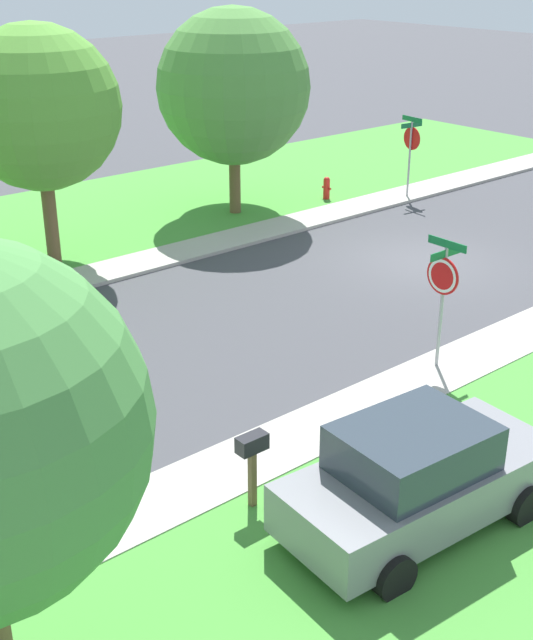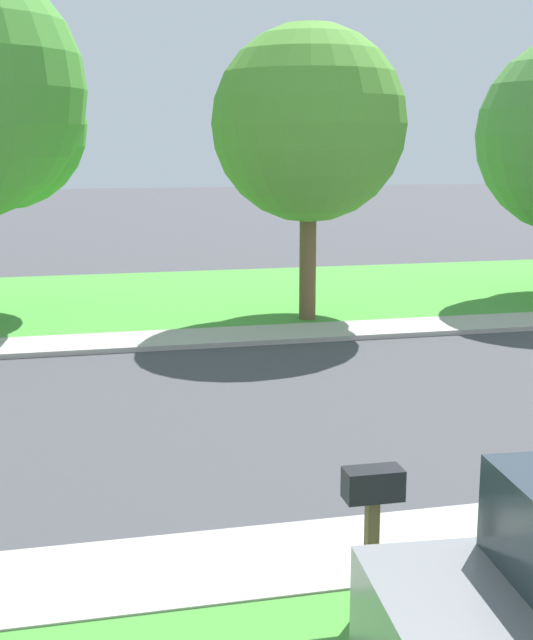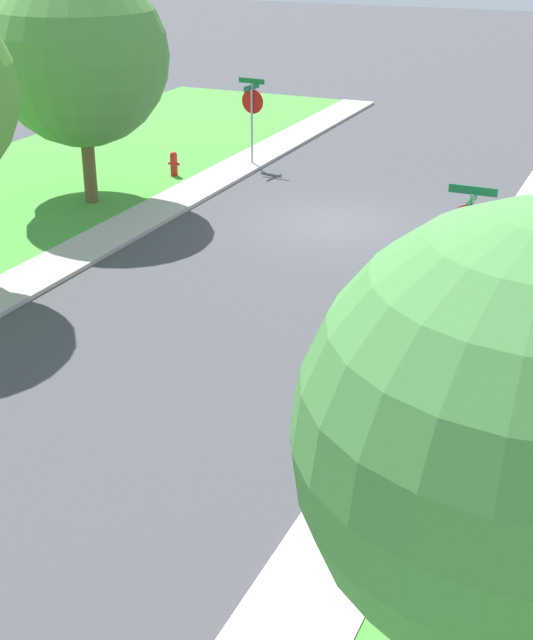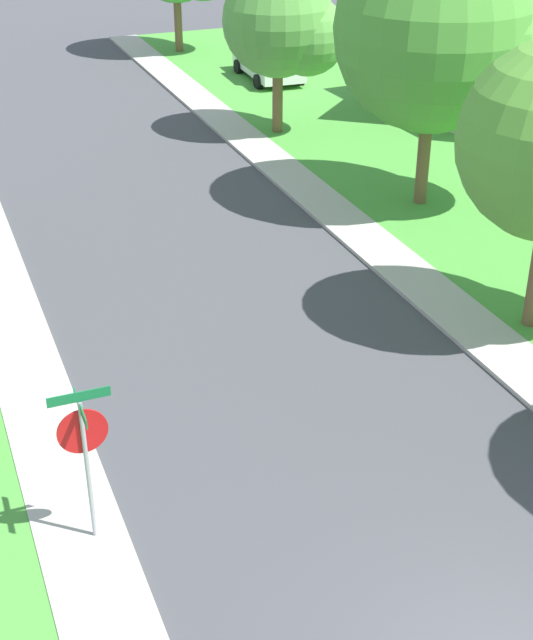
{
  "view_description": "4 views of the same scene",
  "coord_description": "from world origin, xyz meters",
  "px_view_note": "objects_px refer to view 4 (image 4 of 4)",
  "views": [
    {
      "loc": [
        -14.05,
        17.39,
        7.91
      ],
      "look_at": [
        -2.77,
        7.87,
        1.4
      ],
      "focal_mm": 47.68,
      "sensor_mm": 36.0,
      "label": 1
    },
    {
      "loc": [
        -11.98,
        12.96,
        3.93
      ],
      "look_at": [
        -0.18,
        10.24,
        1.4
      ],
      "focal_mm": 48.73,
      "sensor_mm": 36.0,
      "label": 2
    },
    {
      "loc": [
        -7.61,
        21.23,
        7.41
      ],
      "look_at": [
        -2.19,
        9.14,
        1.4
      ],
      "focal_mm": 50.32,
      "sensor_mm": 36.0,
      "label": 3
    },
    {
      "loc": [
        -6.03,
        -6.29,
        10.01
      ],
      "look_at": [
        -0.31,
        8.02,
        1.4
      ],
      "focal_mm": 51.41,
      "sensor_mm": 36.0,
      "label": 4
    }
  ],
  "objects_px": {
    "stop_sign_far_corner": "(84,441)",
    "tree_sidewalk_near": "(286,25)",
    "car_white_behind_trees": "(269,60)",
    "tree_sidewalk_mid": "(448,38)",
    "house_right_setback": "(517,42)"
  },
  "relations": [
    {
      "from": "tree_sidewalk_mid",
      "to": "car_white_behind_trees",
      "type": "bearing_deg",
      "value": 86.83
    },
    {
      "from": "stop_sign_far_corner",
      "to": "tree_sidewalk_mid",
      "type": "distance_m",
      "value": 15.99
    },
    {
      "from": "stop_sign_far_corner",
      "to": "car_white_behind_trees",
      "type": "height_order",
      "value": "stop_sign_far_corner"
    },
    {
      "from": "stop_sign_far_corner",
      "to": "house_right_setback",
      "type": "xyz_separation_m",
      "value": [
        20.19,
        17.93,
        0.49
      ]
    },
    {
      "from": "tree_sidewalk_near",
      "to": "tree_sidewalk_mid",
      "type": "distance_m",
      "value": 7.96
    },
    {
      "from": "tree_sidewalk_near",
      "to": "tree_sidewalk_mid",
      "type": "bearing_deg",
      "value": -79.96
    },
    {
      "from": "tree_sidewalk_mid",
      "to": "house_right_setback",
      "type": "bearing_deg",
      "value": 44.13
    },
    {
      "from": "car_white_behind_trees",
      "to": "tree_sidewalk_mid",
      "type": "relative_size",
      "value": 0.57
    },
    {
      "from": "car_white_behind_trees",
      "to": "tree_sidewalk_mid",
      "type": "height_order",
      "value": "tree_sidewalk_mid"
    },
    {
      "from": "stop_sign_far_corner",
      "to": "tree_sidewalk_near",
      "type": "xyz_separation_m",
      "value": [
        10.71,
        17.84,
        1.86
      ]
    },
    {
      "from": "stop_sign_far_corner",
      "to": "tree_sidewalk_near",
      "type": "distance_m",
      "value": 20.89
    },
    {
      "from": "tree_sidewalk_mid",
      "to": "house_right_setback",
      "type": "relative_size",
      "value": 0.81
    },
    {
      "from": "stop_sign_far_corner",
      "to": "car_white_behind_trees",
      "type": "xyz_separation_m",
      "value": [
        12.9,
        24.8,
        -1.01
      ]
    },
    {
      "from": "stop_sign_far_corner",
      "to": "car_white_behind_trees",
      "type": "distance_m",
      "value": 27.98
    },
    {
      "from": "tree_sidewalk_near",
      "to": "tree_sidewalk_mid",
      "type": "height_order",
      "value": "tree_sidewalk_mid"
    }
  ]
}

